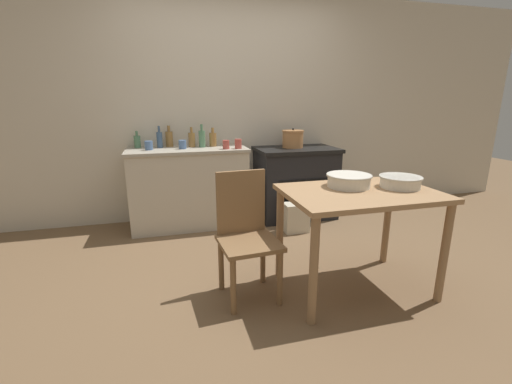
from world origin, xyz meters
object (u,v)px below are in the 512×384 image
stock_pot (293,139)px  cup_right (238,144)px  bottle_mid_left (160,139)px  bottle_left (169,138)px  cup_mid_right (226,145)px  cup_end_right (183,144)px  work_table (359,206)px  chair (246,232)px  bottle_center_left (192,139)px  flour_sack (296,217)px  bottle_center_right (213,139)px  bottle_center (202,138)px  mixing_bowl_small (349,180)px  bottle_far_left (137,141)px  cup_far_right (149,145)px  mixing_bowl_large (400,181)px  stove (295,182)px

stock_pot → cup_right: stock_pot is taller
bottle_mid_left → bottle_left: bearing=35.6°
cup_mid_right → cup_end_right: size_ratio=1.01×
work_table → bottle_mid_left: (-1.35, 1.81, 0.32)m
chair → bottle_center_left: size_ratio=4.13×
cup_end_right → cup_right: bearing=-13.7°
chair → bottle_left: bearing=100.5°
flour_sack → stock_pot: stock_pot is taller
bottle_mid_left → bottle_center_right: 0.57m
chair → bottle_center: 1.66m
bottle_center_left → cup_right: bottle_center_left is taller
mixing_bowl_small → bottle_far_left: (-1.56, 1.75, 0.13)m
bottle_center_left → bottle_left: bearing=158.7°
bottle_left → bottle_mid_left: 0.13m
chair → work_table: bearing=-15.9°
bottle_left → bottle_center_left: (0.24, -0.09, -0.01)m
flour_sack → cup_right: (-0.55, 0.34, 0.77)m
work_table → chair: 0.83m
work_table → cup_right: bearing=109.7°
stock_pot → cup_far_right: stock_pot is taller
bottle_far_left → bottle_mid_left: (0.24, -0.07, 0.02)m
bottle_center → cup_right: bottle_center is taller
work_table → bottle_center: bearing=117.4°
bottle_left → cup_end_right: bearing=-59.4°
stock_pot → cup_right: size_ratio=2.49×
cup_right → work_table: bearing=-70.3°
cup_right → cup_end_right: (-0.57, 0.14, -0.01)m
cup_far_right → cup_end_right: cup_far_right is taller
chair → cup_right: bearing=75.4°
cup_right → cup_far_right: (-0.92, 0.15, -0.00)m
bottle_far_left → cup_right: 1.10m
bottle_left → cup_mid_right: bottle_left is taller
mixing_bowl_small → cup_far_right: cup_far_right is taller
mixing_bowl_large → bottle_center: size_ratio=1.20×
work_table → mixing_bowl_large: mixing_bowl_large is taller
bottle_left → cup_right: (0.70, -0.36, -0.04)m
bottle_center_right → cup_right: bottle_center_right is taller
bottle_center_left → bottle_center: (0.11, -0.05, 0.01)m
bottle_far_left → cup_far_right: bottle_far_left is taller
cup_right → cup_far_right: cup_right is taller
bottle_center → bottle_left: bearing=157.8°
mixing_bowl_small → bottle_center_left: bottle_center_left is taller
bottle_left → bottle_mid_left: size_ratio=0.99×
stock_pot → bottle_mid_left: bearing=176.0°
cup_right → cup_far_right: 0.93m
work_table → bottle_center: 1.99m
bottle_center_left → bottle_center: bottle_center is taller
work_table → cup_far_right: (-1.46, 1.67, 0.27)m
stock_pot → mixing_bowl_small: size_ratio=0.78×
stove → bottle_center: (-1.08, 0.07, 0.55)m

